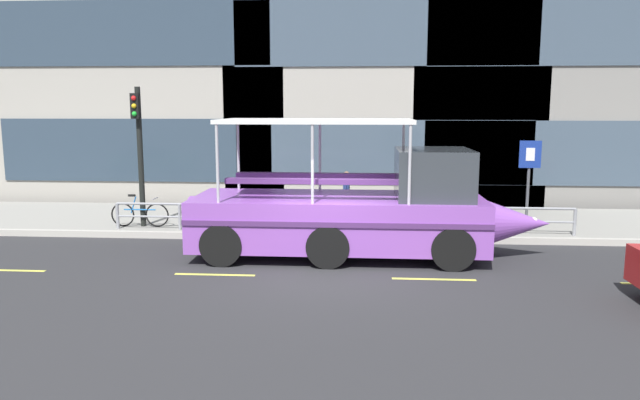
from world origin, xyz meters
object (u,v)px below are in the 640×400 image
(traffic_light_pole, at_px, (139,143))
(parking_sign, at_px, (529,170))
(leaned_bicycle, at_px, (140,214))
(duck_tour_boat, at_px, (359,211))
(pedestrian_mid_left, at_px, (346,192))
(pedestrian_near_bow, at_px, (446,196))

(traffic_light_pole, distance_m, parking_sign, 11.17)
(parking_sign, distance_m, leaned_bicycle, 11.29)
(parking_sign, bearing_deg, traffic_light_pole, -179.23)
(parking_sign, xyz_separation_m, duck_tour_boat, (-4.73, -2.51, -0.80))
(traffic_light_pole, xyz_separation_m, parking_sign, (11.15, 0.15, -0.72))
(duck_tour_boat, xyz_separation_m, pedestrian_mid_left, (-0.42, 3.47, -0.00))
(leaned_bicycle, xyz_separation_m, pedestrian_mid_left, (6.05, 1.16, 0.57))
(pedestrian_near_bow, xyz_separation_m, pedestrian_mid_left, (-2.92, 0.68, 0.01))
(pedestrian_near_bow, bearing_deg, duck_tour_boat, -131.93)
(duck_tour_boat, bearing_deg, traffic_light_pole, 159.78)
(leaned_bicycle, bearing_deg, duck_tour_boat, -19.62)
(traffic_light_pole, xyz_separation_m, pedestrian_near_bow, (8.92, 0.42, -1.54))
(parking_sign, distance_m, pedestrian_near_bow, 2.39)
(traffic_light_pole, distance_m, duck_tour_boat, 7.01)
(duck_tour_boat, bearing_deg, parking_sign, 27.97)
(duck_tour_boat, bearing_deg, pedestrian_near_bow, 48.07)
(parking_sign, relative_size, duck_tour_boat, 0.29)
(traffic_light_pole, height_order, parking_sign, traffic_light_pole)
(traffic_light_pole, relative_size, pedestrian_near_bow, 2.64)
(leaned_bicycle, distance_m, duck_tour_boat, 6.89)
(leaned_bicycle, bearing_deg, parking_sign, 1.06)
(parking_sign, height_order, duck_tour_boat, duck_tour_boat)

